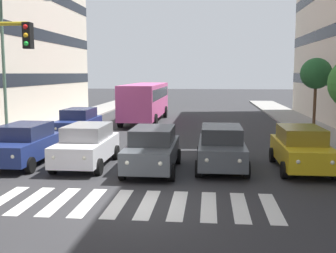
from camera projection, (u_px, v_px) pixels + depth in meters
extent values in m
plane|color=#2D2D30|center=(133.00, 204.00, 12.29)|extent=(180.00, 180.00, 0.00)
cube|color=silver|center=(271.00, 208.00, 11.89)|extent=(0.45, 2.80, 0.01)
cube|color=silver|center=(240.00, 207.00, 11.98)|extent=(0.45, 2.80, 0.01)
cube|color=silver|center=(209.00, 206.00, 12.07)|extent=(0.45, 2.80, 0.01)
cube|color=silver|center=(178.00, 205.00, 12.15)|extent=(0.45, 2.80, 0.01)
cube|color=silver|center=(148.00, 204.00, 12.24)|extent=(0.45, 2.80, 0.01)
cube|color=silver|center=(118.00, 203.00, 12.33)|extent=(0.45, 2.80, 0.01)
cube|color=silver|center=(89.00, 202.00, 12.42)|extent=(0.45, 2.80, 0.01)
cube|color=silver|center=(60.00, 201.00, 12.51)|extent=(0.45, 2.80, 0.01)
cube|color=silver|center=(31.00, 200.00, 12.60)|extent=(0.45, 2.80, 0.01)
cube|color=silver|center=(3.00, 199.00, 12.69)|extent=(0.45, 2.80, 0.01)
cube|color=gold|center=(301.00, 152.00, 16.44)|extent=(1.80, 4.40, 0.80)
cube|color=olive|center=(301.00, 134.00, 16.55)|extent=(1.58, 2.46, 0.60)
cylinder|color=black|center=(335.00, 171.00, 14.97)|extent=(0.22, 0.64, 0.64)
cylinder|color=black|center=(284.00, 170.00, 15.15)|extent=(0.22, 0.64, 0.64)
cylinder|color=black|center=(315.00, 156.00, 17.83)|extent=(0.22, 0.64, 0.64)
cylinder|color=black|center=(272.00, 155.00, 18.01)|extent=(0.22, 0.64, 0.64)
sphere|color=white|center=(332.00, 162.00, 14.25)|extent=(0.18, 0.18, 0.18)
sphere|color=white|center=(298.00, 162.00, 14.36)|extent=(0.18, 0.18, 0.18)
cube|color=#474C51|center=(221.00, 151.00, 16.69)|extent=(1.80, 4.40, 0.80)
cube|color=#343639|center=(222.00, 133.00, 16.80)|extent=(1.58, 2.46, 0.60)
cylinder|color=black|center=(247.00, 170.00, 15.22)|extent=(0.22, 0.64, 0.64)
cylinder|color=black|center=(198.00, 169.00, 15.40)|extent=(0.22, 0.64, 0.64)
cylinder|color=black|center=(241.00, 154.00, 18.08)|extent=(0.22, 0.64, 0.64)
cylinder|color=black|center=(200.00, 154.00, 18.26)|extent=(0.22, 0.64, 0.64)
sphere|color=white|center=(240.00, 161.00, 14.50)|extent=(0.18, 0.18, 0.18)
sphere|color=white|center=(207.00, 160.00, 14.61)|extent=(0.18, 0.18, 0.18)
cube|color=#474C51|center=(152.00, 153.00, 16.28)|extent=(1.80, 4.40, 0.80)
cube|color=#343639|center=(153.00, 135.00, 16.39)|extent=(1.58, 2.46, 0.60)
cylinder|color=black|center=(172.00, 172.00, 14.81)|extent=(0.22, 0.64, 0.64)
cylinder|color=black|center=(122.00, 171.00, 14.99)|extent=(0.22, 0.64, 0.64)
cylinder|color=black|center=(178.00, 156.00, 17.68)|extent=(0.22, 0.64, 0.64)
cylinder|color=black|center=(136.00, 155.00, 17.86)|extent=(0.22, 0.64, 0.64)
sphere|color=white|center=(160.00, 163.00, 14.09)|extent=(0.18, 0.18, 0.18)
sphere|color=white|center=(127.00, 163.00, 14.21)|extent=(0.18, 0.18, 0.18)
cube|color=silver|center=(87.00, 149.00, 17.17)|extent=(1.80, 4.40, 0.80)
cube|color=gray|center=(88.00, 132.00, 17.28)|extent=(1.58, 2.46, 0.60)
cylinder|color=black|center=(99.00, 167.00, 15.70)|extent=(0.22, 0.64, 0.64)
cylinder|color=black|center=(53.00, 166.00, 15.88)|extent=(0.22, 0.64, 0.64)
cylinder|color=black|center=(116.00, 152.00, 18.56)|extent=(0.22, 0.64, 0.64)
cylinder|color=black|center=(77.00, 152.00, 18.74)|extent=(0.22, 0.64, 0.64)
sphere|color=white|center=(85.00, 158.00, 14.98)|extent=(0.18, 0.18, 0.18)
sphere|color=white|center=(54.00, 157.00, 15.09)|extent=(0.18, 0.18, 0.18)
cube|color=navy|center=(24.00, 148.00, 17.44)|extent=(1.80, 4.40, 0.80)
cube|color=#1D2547|center=(25.00, 131.00, 17.54)|extent=(1.58, 2.46, 0.60)
cylinder|color=black|center=(30.00, 165.00, 15.97)|extent=(0.22, 0.64, 0.64)
cylinder|color=black|center=(57.00, 151.00, 18.83)|extent=(0.22, 0.64, 0.64)
cylinder|color=black|center=(20.00, 150.00, 19.01)|extent=(0.22, 0.64, 0.64)
sphere|color=white|center=(13.00, 156.00, 15.25)|extent=(0.18, 0.18, 0.18)
cube|color=navy|center=(78.00, 125.00, 25.00)|extent=(1.80, 4.40, 0.80)
cube|color=#1D2547|center=(79.00, 113.00, 25.11)|extent=(1.58, 2.46, 0.60)
cylinder|color=black|center=(86.00, 136.00, 23.53)|extent=(0.22, 0.64, 0.64)
cylinder|color=black|center=(55.00, 135.00, 23.71)|extent=(0.22, 0.64, 0.64)
cylinder|color=black|center=(99.00, 129.00, 26.40)|extent=(0.22, 0.64, 0.64)
cylinder|color=black|center=(72.00, 128.00, 26.57)|extent=(0.22, 0.64, 0.64)
sphere|color=white|center=(76.00, 129.00, 22.81)|extent=(0.18, 0.18, 0.18)
sphere|color=white|center=(56.00, 129.00, 22.93)|extent=(0.18, 0.18, 0.18)
cube|color=#DB5193|center=(145.00, 100.00, 32.84)|extent=(2.50, 10.50, 2.50)
cube|color=black|center=(145.00, 93.00, 32.77)|extent=(2.52, 9.87, 0.80)
cylinder|color=black|center=(155.00, 121.00, 29.25)|extent=(0.28, 1.00, 1.00)
cylinder|color=black|center=(120.00, 120.00, 29.50)|extent=(0.28, 1.00, 1.00)
cylinder|color=black|center=(165.00, 112.00, 35.98)|extent=(0.28, 1.00, 1.00)
cylinder|color=black|center=(137.00, 112.00, 36.23)|extent=(0.28, 1.00, 1.00)
cube|color=black|center=(28.00, 36.00, 12.13)|extent=(0.24, 0.28, 0.76)
sphere|color=red|center=(25.00, 27.00, 11.95)|extent=(0.14, 0.14, 0.14)
sphere|color=orange|center=(26.00, 35.00, 11.98)|extent=(0.14, 0.14, 0.14)
sphere|color=green|center=(26.00, 44.00, 12.01)|extent=(0.14, 0.14, 0.14)
cylinder|color=#4C6B56|center=(4.00, 71.00, 21.06)|extent=(0.16, 0.16, 7.58)
cylinder|color=#513823|center=(315.00, 106.00, 27.49)|extent=(0.20, 0.20, 3.08)
sphere|color=#235B2D|center=(316.00, 73.00, 27.21)|extent=(2.04, 2.04, 2.04)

